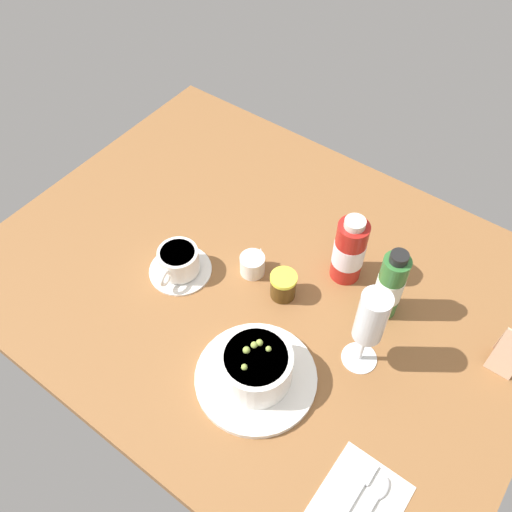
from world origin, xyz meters
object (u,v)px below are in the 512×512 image
Objects in this scene: porridge_bowl at (256,369)px; jam_jar at (283,285)px; coffee_cup at (179,263)px; wine_glass at (371,320)px; sauce_bottle_green at (390,286)px; menu_card at (511,350)px; sauce_bottle_red at (349,251)px; creamer_jug at (253,264)px.

jam_jar is (-6.52, 17.83, -0.91)cm from porridge_bowl.
porridge_bowl is 28.53cm from coffee_cup.
sauce_bottle_green is at bearing 97.84° from wine_glass.
menu_card reaches higher than jam_jar.
jam_jar is at bearing -121.95° from sauce_bottle_red.
sauce_bottle_red reaches higher than menu_card.
porridge_bowl is at bearing -69.91° from jam_jar.
coffee_cup is at bearing -162.93° from menu_card.
sauce_bottle_red is at bearing 33.93° from creamer_jug.
coffee_cup is 2.19× the size of creamer_jug.
sauce_bottle_red is at bearing 35.26° from coffee_cup.
creamer_jug is 27.35cm from sauce_bottle_green.
jam_jar is 0.34× the size of sauce_bottle_green.
creamer_jug is at bearing -146.07° from sauce_bottle_red.
wine_glass is 1.22× the size of sauce_bottle_red.
coffee_cup is at bearing -173.78° from wine_glass.
creamer_jug is 29.82cm from wine_glass.
porridge_bowl is at bearing -20.80° from coffee_cup.
porridge_bowl is 19.01cm from jam_jar.
sauce_bottle_green is at bearing -174.01° from menu_card.
sauce_bottle_green reaches higher than menu_card.
coffee_cup is at bearing -156.77° from sauce_bottle_green.
creamer_jug is 8.31cm from jam_jar.
sauce_bottle_red reaches higher than coffee_cup.
creamer_jug is at bearing 170.31° from wine_glass.
sauce_bottle_green reaches higher than sauce_bottle_red.
menu_card is at bearing -1.36° from sauce_bottle_red.
wine_glass reaches higher than sauce_bottle_red.
coffee_cup is at bearing -159.05° from jam_jar.
menu_card is (21.20, 14.30, -8.03)cm from wine_glass.
creamer_jug is (-14.71, 19.10, -1.54)cm from porridge_bowl.
sauce_bottle_red is at bearing 128.40° from wine_glass.
coffee_cup is at bearing -144.74° from sauce_bottle_red.
creamer_jug is at bearing 127.59° from porridge_bowl.
sauce_bottle_red is at bearing 162.87° from sauce_bottle_green.
wine_glass reaches higher than menu_card.
jam_jar is (-19.25, 3.42, -10.07)cm from wine_glass.
sauce_bottle_red is at bearing 88.53° from porridge_bowl.
wine_glass reaches higher than sauce_bottle_green.
coffee_cup is 21.56cm from jam_jar.
menu_card is at bearing 5.99° from sauce_bottle_green.
sauce_bottle_green is 23.14cm from menu_card.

